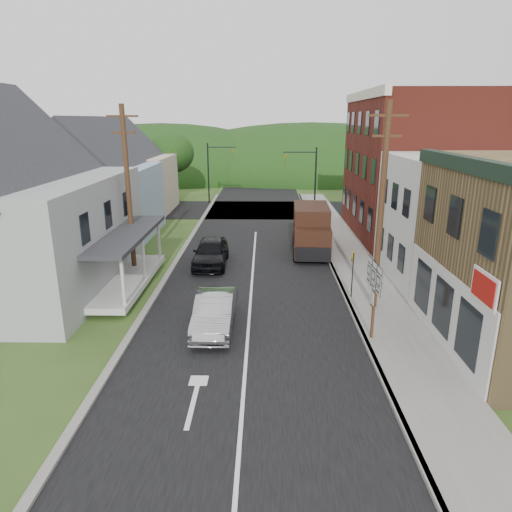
{
  "coord_description": "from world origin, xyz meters",
  "views": [
    {
      "loc": [
        0.62,
        -15.71,
        8.26
      ],
      "look_at": [
        0.26,
        4.41,
        2.2
      ],
      "focal_mm": 32.0,
      "sensor_mm": 36.0,
      "label": 1
    }
  ],
  "objects_px": {
    "silver_sedan": "(214,312)",
    "dark_sedan": "(211,252)",
    "delivery_van": "(311,230)",
    "warning_sign": "(352,267)",
    "route_sign_cluster": "(374,288)"
  },
  "relations": [
    {
      "from": "delivery_van",
      "to": "warning_sign",
      "type": "xyz_separation_m",
      "value": [
        1.17,
        -7.8,
        0.1
      ]
    },
    {
      "from": "dark_sedan",
      "to": "route_sign_cluster",
      "type": "bearing_deg",
      "value": -52.64
    },
    {
      "from": "silver_sedan",
      "to": "delivery_van",
      "type": "distance_m",
      "value": 12.21
    },
    {
      "from": "silver_sedan",
      "to": "warning_sign",
      "type": "xyz_separation_m",
      "value": [
        6.16,
        3.31,
        0.9
      ]
    },
    {
      "from": "dark_sedan",
      "to": "route_sign_cluster",
      "type": "height_order",
      "value": "route_sign_cluster"
    },
    {
      "from": "dark_sedan",
      "to": "warning_sign",
      "type": "distance_m",
      "value": 8.93
    },
    {
      "from": "dark_sedan",
      "to": "route_sign_cluster",
      "type": "distance_m",
      "value": 11.96
    },
    {
      "from": "dark_sedan",
      "to": "route_sign_cluster",
      "type": "relative_size",
      "value": 1.5
    },
    {
      "from": "route_sign_cluster",
      "to": "delivery_van",
      "type": "bearing_deg",
      "value": 92.39
    },
    {
      "from": "route_sign_cluster",
      "to": "silver_sedan",
      "type": "bearing_deg",
      "value": 167.94
    },
    {
      "from": "delivery_van",
      "to": "warning_sign",
      "type": "relative_size",
      "value": 2.37
    },
    {
      "from": "silver_sedan",
      "to": "route_sign_cluster",
      "type": "height_order",
      "value": "route_sign_cluster"
    },
    {
      "from": "delivery_van",
      "to": "silver_sedan",
      "type": "bearing_deg",
      "value": -111.4
    },
    {
      "from": "silver_sedan",
      "to": "dark_sedan",
      "type": "relative_size",
      "value": 0.94
    },
    {
      "from": "silver_sedan",
      "to": "warning_sign",
      "type": "relative_size",
      "value": 1.9
    }
  ]
}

